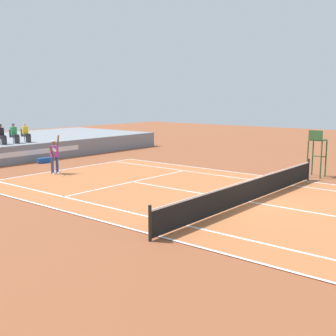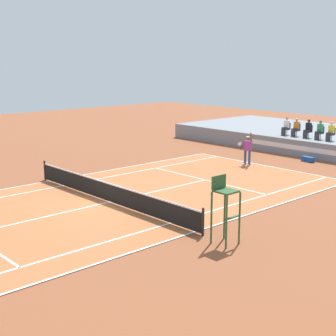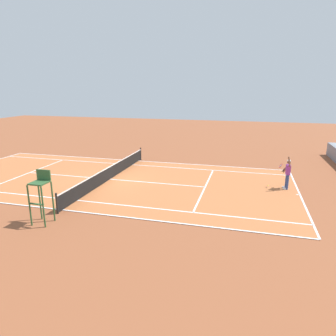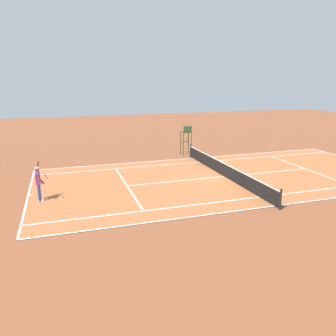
% 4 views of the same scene
% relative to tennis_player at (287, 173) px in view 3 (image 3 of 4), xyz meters
% --- Properties ---
extents(ground_plane, '(80.00, 80.00, 0.00)m').
position_rel_tennis_player_xyz_m(ground_plane, '(1.00, -11.22, -0.99)').
color(ground_plane, brown).
extents(court, '(11.08, 23.88, 0.03)m').
position_rel_tennis_player_xyz_m(court, '(1.00, -11.22, -0.98)').
color(court, '#B76638').
rests_on(court, ground).
extents(net, '(11.98, 0.10, 1.07)m').
position_rel_tennis_player_xyz_m(net, '(1.00, -11.22, -0.47)').
color(net, black).
rests_on(net, ground).
extents(tennis_player, '(0.76, 0.65, 2.08)m').
position_rel_tennis_player_xyz_m(tennis_player, '(0.00, 0.00, 0.00)').
color(tennis_player, navy).
rests_on(tennis_player, ground).
extents(tennis_ball, '(0.07, 0.07, 0.07)m').
position_rel_tennis_player_xyz_m(tennis_ball, '(-0.27, -1.03, -0.96)').
color(tennis_ball, '#D1E533').
rests_on(tennis_ball, ground).
extents(umpire_chair, '(0.77, 0.77, 2.44)m').
position_rel_tennis_player_xyz_m(umpire_chair, '(7.96, -11.22, 0.56)').
color(umpire_chair, '#2D562D').
rests_on(umpire_chair, ground).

